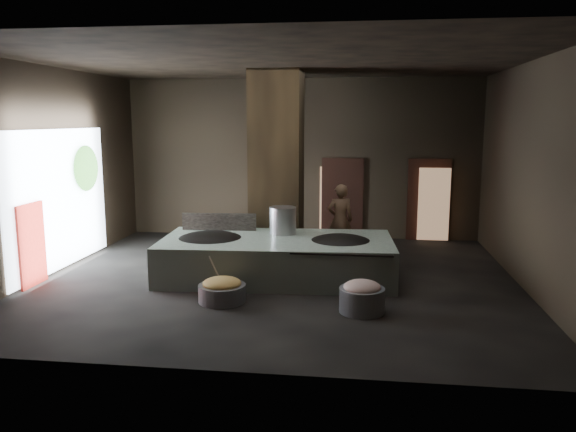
# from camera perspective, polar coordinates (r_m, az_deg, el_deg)

# --- Properties ---
(floor) EXTENTS (10.00, 9.00, 0.10)m
(floor) POSITION_cam_1_polar(r_m,az_deg,el_deg) (12.06, -1.04, -6.64)
(floor) COLOR black
(floor) RESTS_ON ground
(ceiling) EXTENTS (10.00, 9.00, 0.10)m
(ceiling) POSITION_cam_1_polar(r_m,az_deg,el_deg) (11.63, -1.12, 15.66)
(ceiling) COLOR black
(ceiling) RESTS_ON back_wall
(back_wall) EXTENTS (10.00, 0.10, 4.50)m
(back_wall) POSITION_cam_1_polar(r_m,az_deg,el_deg) (16.12, 1.33, 5.83)
(back_wall) COLOR black
(back_wall) RESTS_ON ground
(front_wall) EXTENTS (10.00, 0.10, 4.50)m
(front_wall) POSITION_cam_1_polar(r_m,az_deg,el_deg) (7.18, -6.46, 0.86)
(front_wall) COLOR black
(front_wall) RESTS_ON ground
(left_wall) EXTENTS (0.10, 9.00, 4.50)m
(left_wall) POSITION_cam_1_polar(r_m,az_deg,el_deg) (13.33, -23.14, 4.23)
(left_wall) COLOR black
(left_wall) RESTS_ON ground
(right_wall) EXTENTS (0.10, 9.00, 4.50)m
(right_wall) POSITION_cam_1_polar(r_m,az_deg,el_deg) (11.97, 23.64, 3.65)
(right_wall) COLOR black
(right_wall) RESTS_ON ground
(pillar) EXTENTS (1.20, 1.20, 4.50)m
(pillar) POSITION_cam_1_polar(r_m,az_deg,el_deg) (13.53, -1.15, 5.08)
(pillar) COLOR black
(pillar) RESTS_ON ground
(hearth_platform) EXTENTS (5.01, 2.60, 0.85)m
(hearth_platform) POSITION_cam_1_polar(r_m,az_deg,el_deg) (12.05, -1.13, -4.30)
(hearth_platform) COLOR silver
(hearth_platform) RESTS_ON ground
(platform_cap) EXTENTS (4.79, 2.30, 0.03)m
(platform_cap) POSITION_cam_1_polar(r_m,az_deg,el_deg) (11.96, -1.14, -2.49)
(platform_cap) COLOR black
(platform_cap) RESTS_ON hearth_platform
(wok_left) EXTENTS (1.54, 1.54, 0.43)m
(wok_left) POSITION_cam_1_polar(r_m,az_deg,el_deg) (12.23, -7.91, -2.63)
(wok_left) COLOR black
(wok_left) RESTS_ON hearth_platform
(wok_left_rim) EXTENTS (1.57, 1.57, 0.05)m
(wok_left_rim) POSITION_cam_1_polar(r_m,az_deg,el_deg) (12.21, -7.92, -2.31)
(wok_left_rim) COLOR black
(wok_left_rim) RESTS_ON hearth_platform
(wok_right) EXTENTS (1.44, 1.44, 0.40)m
(wok_right) POSITION_cam_1_polar(r_m,az_deg,el_deg) (11.91, 5.35, -2.92)
(wok_right) COLOR black
(wok_right) RESTS_ON hearth_platform
(wok_right_rim) EXTENTS (1.47, 1.47, 0.05)m
(wok_right_rim) POSITION_cam_1_polar(r_m,az_deg,el_deg) (11.89, 5.35, -2.59)
(wok_right_rim) COLOR black
(wok_right_rim) RESTS_ON hearth_platform
(stock_pot) EXTENTS (0.60, 0.60, 0.64)m
(stock_pot) POSITION_cam_1_polar(r_m,az_deg,el_deg) (12.43, -0.54, -0.55)
(stock_pot) COLOR #A2A3A9
(stock_pot) RESTS_ON hearth_platform
(splash_guard) EXTENTS (1.70, 0.16, 0.43)m
(splash_guard) POSITION_cam_1_polar(r_m,az_deg,el_deg) (12.93, -7.01, -0.67)
(splash_guard) COLOR black
(splash_guard) RESTS_ON hearth_platform
(cook) EXTENTS (0.73, 0.55, 1.79)m
(cook) POSITION_cam_1_polar(r_m,az_deg,el_deg) (14.02, 5.32, -0.38)
(cook) COLOR brown
(cook) RESTS_ON ground
(veg_basin) EXTENTS (0.96, 0.96, 0.33)m
(veg_basin) POSITION_cam_1_polar(r_m,az_deg,el_deg) (10.63, -6.71, -7.78)
(veg_basin) COLOR slate
(veg_basin) RESTS_ON ground
(veg_fill) EXTENTS (0.72, 0.72, 0.22)m
(veg_fill) POSITION_cam_1_polar(r_m,az_deg,el_deg) (10.57, -6.73, -6.81)
(veg_fill) COLOR #9BA550
(veg_fill) RESTS_ON veg_basin
(ladle) EXTENTS (0.20, 0.31, 0.63)m
(ladle) POSITION_cam_1_polar(r_m,az_deg,el_deg) (10.70, -7.34, -5.52)
(ladle) COLOR #A2A3A9
(ladle) RESTS_ON veg_basin
(meat_basin) EXTENTS (0.94, 0.94, 0.44)m
(meat_basin) POSITION_cam_1_polar(r_m,az_deg,el_deg) (10.07, 7.52, -8.46)
(meat_basin) COLOR slate
(meat_basin) RESTS_ON ground
(meat_fill) EXTENTS (0.66, 0.66, 0.25)m
(meat_fill) POSITION_cam_1_polar(r_m,az_deg,el_deg) (10.00, 7.55, -7.20)
(meat_fill) COLOR tan
(meat_fill) RESTS_ON meat_basin
(doorway_near) EXTENTS (1.18, 0.08, 2.38)m
(doorway_near) POSITION_cam_1_polar(r_m,az_deg,el_deg) (16.06, 5.54, 1.65)
(doorway_near) COLOR black
(doorway_near) RESTS_ON ground
(doorway_near_glow) EXTENTS (0.83, 0.04, 1.98)m
(doorway_near_glow) POSITION_cam_1_polar(r_m,az_deg,el_deg) (16.11, 4.73, 1.51)
(doorway_near_glow) COLOR #8C6647
(doorway_near_glow) RESTS_ON ground
(doorway_far) EXTENTS (1.18, 0.08, 2.38)m
(doorway_far) POSITION_cam_1_polar(r_m,az_deg,el_deg) (16.16, 14.07, 1.45)
(doorway_far) COLOR black
(doorway_far) RESTS_ON ground
(doorway_far_glow) EXTENTS (0.85, 0.04, 2.01)m
(doorway_far_glow) POSITION_cam_1_polar(r_m,az_deg,el_deg) (15.97, 14.59, 1.15)
(doorway_far_glow) COLOR #8C6647
(doorway_far_glow) RESTS_ON ground
(left_opening) EXTENTS (0.04, 4.20, 3.10)m
(left_opening) POSITION_cam_1_polar(r_m,az_deg,el_deg) (13.53, -22.16, 1.59)
(left_opening) COLOR white
(left_opening) RESTS_ON ground
(pavilion_sliver) EXTENTS (0.05, 0.90, 1.70)m
(pavilion_sliver) POSITION_cam_1_polar(r_m,az_deg,el_deg) (12.52, -24.58, -2.68)
(pavilion_sliver) COLOR maroon
(pavilion_sliver) RESTS_ON ground
(tree_silhouette) EXTENTS (0.28, 1.10, 1.10)m
(tree_silhouette) POSITION_cam_1_polar(r_m,az_deg,el_deg) (14.38, -19.82, 4.58)
(tree_silhouette) COLOR #194714
(tree_silhouette) RESTS_ON left_opening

